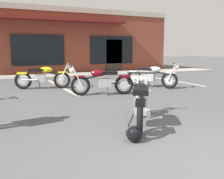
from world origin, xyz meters
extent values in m
plane|color=#515154|center=(0.00, 3.75, 0.00)|extent=(80.00, 80.00, 0.00)
cube|color=#A8A59E|center=(0.00, 11.59, 0.07)|extent=(22.00, 1.80, 0.14)
cube|color=brown|center=(0.00, 15.79, 1.95)|extent=(16.97, 5.89, 3.90)
cube|color=#B2AD9E|center=(0.00, 12.81, 3.75)|extent=(16.97, 0.06, 0.30)
cube|color=black|center=(0.00, 12.80, 1.45)|extent=(2.90, 0.06, 1.70)
cube|color=black|center=(4.52, 12.80, 1.45)|extent=(2.90, 0.06, 1.70)
cube|color=#33281E|center=(4.67, 12.80, 1.05)|extent=(1.10, 0.06, 2.10)
cube|color=maroon|center=(0.00, 12.39, 3.10)|extent=(10.18, 0.90, 0.12)
cube|color=silver|center=(0.00, 7.99, 0.00)|extent=(0.12, 4.80, 0.01)
cube|color=silver|center=(2.68, 7.99, 0.00)|extent=(0.12, 4.80, 0.01)
cube|color=silver|center=(5.36, 7.99, 0.00)|extent=(0.12, 4.80, 0.01)
torus|color=black|center=(-0.28, 1.39, 0.32)|extent=(0.43, 0.60, 0.64)
cylinder|color=#B7B7BC|center=(-0.28, 1.39, 0.32)|extent=(0.20, 0.28, 0.29)
torus|color=black|center=(0.49, 2.61, 0.32)|extent=(0.43, 0.60, 0.64)
cylinder|color=#B7B7BC|center=(0.49, 2.61, 0.32)|extent=(0.20, 0.28, 0.29)
cylinder|color=silver|center=(0.46, 2.74, 0.64)|extent=(0.21, 0.30, 0.66)
cylinder|color=silver|center=(0.62, 2.65, 0.64)|extent=(0.21, 0.30, 0.66)
cylinder|color=black|center=(0.58, 2.76, 0.96)|extent=(0.58, 0.38, 0.03)
sphere|color=silver|center=(0.63, 2.83, 0.82)|extent=(0.23, 0.23, 0.17)
cube|color=black|center=(0.51, 2.64, 0.62)|extent=(0.31, 0.38, 0.06)
cube|color=#9E9EA3|center=(0.06, 1.93, 0.40)|extent=(0.42, 0.47, 0.28)
cylinder|color=silver|center=(-0.02, 1.54, 0.36)|extent=(0.35, 0.50, 0.07)
cylinder|color=black|center=(0.17, 2.10, 0.64)|extent=(0.55, 0.83, 0.26)
ellipsoid|color=black|center=(0.18, 2.12, 0.72)|extent=(0.48, 0.54, 0.22)
cube|color=black|center=(-0.01, 1.81, 0.72)|extent=(0.51, 0.59, 0.10)
cube|color=black|center=(-0.29, 1.37, 0.60)|extent=(0.33, 0.39, 0.08)
cylinder|color=black|center=(-0.13, 1.97, 0.14)|extent=(0.13, 0.09, 0.29)
torus|color=black|center=(1.48, 5.33, 0.32)|extent=(0.64, 0.26, 0.64)
cylinder|color=#B7B7BC|center=(1.48, 5.33, 0.32)|extent=(0.29, 0.13, 0.29)
torus|color=black|center=(0.09, 5.71, 0.32)|extent=(0.64, 0.26, 0.64)
cylinder|color=#B7B7BC|center=(0.09, 5.71, 0.32)|extent=(0.29, 0.13, 0.29)
cylinder|color=silver|center=(-0.03, 5.65, 0.64)|extent=(0.33, 0.13, 0.66)
cylinder|color=silver|center=(0.01, 5.82, 0.64)|extent=(0.33, 0.13, 0.66)
cylinder|color=black|center=(-0.09, 5.76, 0.96)|extent=(0.20, 0.65, 0.03)
sphere|color=silver|center=(-0.16, 5.78, 0.82)|extent=(0.21, 0.21, 0.17)
cube|color=maroon|center=(0.05, 5.72, 0.62)|extent=(0.38, 0.23, 0.06)
cube|color=#9E9EA3|center=(0.86, 5.50, 0.40)|extent=(0.45, 0.34, 0.28)
cylinder|color=silver|center=(1.25, 5.54, 0.36)|extent=(0.55, 0.21, 0.07)
cylinder|color=black|center=(0.67, 5.55, 0.64)|extent=(0.92, 0.30, 0.26)
ellipsoid|color=maroon|center=(0.65, 5.56, 0.72)|extent=(0.53, 0.38, 0.22)
cube|color=black|center=(0.99, 5.46, 0.72)|extent=(0.57, 0.41, 0.10)
cube|color=maroon|center=(1.50, 5.33, 0.60)|extent=(0.39, 0.25, 0.08)
cylinder|color=black|center=(0.88, 5.31, 0.14)|extent=(0.06, 0.14, 0.29)
torus|color=black|center=(2.72, 6.85, 0.32)|extent=(0.48, 0.56, 0.64)
cylinder|color=#B7B7BC|center=(2.72, 6.85, 0.32)|extent=(0.23, 0.26, 0.29)
torus|color=black|center=(3.63, 5.73, 0.32)|extent=(0.48, 0.56, 0.64)
cylinder|color=#B7B7BC|center=(3.63, 5.73, 0.32)|extent=(0.23, 0.26, 0.29)
cylinder|color=silver|center=(3.76, 5.71, 0.64)|extent=(0.24, 0.28, 0.66)
cylinder|color=silver|center=(3.62, 5.60, 0.64)|extent=(0.24, 0.28, 0.66)
cylinder|color=black|center=(3.74, 5.59, 0.96)|extent=(0.53, 0.44, 0.03)
sphere|color=silver|center=(3.79, 5.53, 0.82)|extent=(0.24, 0.24, 0.17)
cube|color=silver|center=(3.65, 5.70, 0.62)|extent=(0.34, 0.37, 0.06)
cube|color=#9E9EA3|center=(3.13, 6.35, 0.40)|extent=(0.44, 0.46, 0.28)
cylinder|color=silver|center=(2.78, 6.55, 0.36)|extent=(0.40, 0.47, 0.07)
cylinder|color=black|center=(3.25, 6.20, 0.64)|extent=(0.64, 0.77, 0.26)
ellipsoid|color=silver|center=(3.26, 6.18, 0.72)|extent=(0.50, 0.54, 0.22)
cube|color=black|center=(3.04, 6.46, 0.72)|extent=(0.54, 0.58, 0.10)
cube|color=silver|center=(2.71, 6.86, 0.60)|extent=(0.35, 0.38, 0.08)
cylinder|color=black|center=(3.22, 6.52, 0.14)|extent=(0.12, 0.10, 0.29)
torus|color=black|center=(-1.43, 7.98, 0.32)|extent=(0.64, 0.29, 0.64)
cylinder|color=#B7B7BC|center=(-1.43, 7.98, 0.32)|extent=(0.29, 0.14, 0.29)
torus|color=black|center=(-0.05, 7.54, 0.32)|extent=(0.64, 0.29, 0.64)
cylinder|color=#B7B7BC|center=(-0.05, 7.54, 0.32)|extent=(0.29, 0.14, 0.29)
cylinder|color=silver|center=(0.07, 7.60, 0.64)|extent=(0.32, 0.14, 0.66)
cylinder|color=silver|center=(0.01, 7.42, 0.64)|extent=(0.32, 0.14, 0.66)
cylinder|color=black|center=(0.12, 7.49, 0.96)|extent=(0.23, 0.64, 0.03)
sphere|color=silver|center=(0.19, 7.46, 0.82)|extent=(0.21, 0.21, 0.17)
cube|color=yellow|center=(-0.02, 7.53, 0.62)|extent=(0.39, 0.24, 0.06)
cube|color=#9E9EA3|center=(-0.82, 7.78, 0.40)|extent=(0.45, 0.35, 0.28)
cylinder|color=silver|center=(-1.21, 7.76, 0.36)|extent=(0.55, 0.23, 0.07)
cylinder|color=black|center=(-0.63, 7.72, 0.64)|extent=(0.92, 0.34, 0.26)
ellipsoid|color=yellow|center=(-0.61, 7.72, 0.72)|extent=(0.54, 0.39, 0.22)
cube|color=black|center=(-0.95, 7.82, 0.72)|extent=(0.58, 0.42, 0.10)
cube|color=yellow|center=(-1.45, 7.98, 0.60)|extent=(0.39, 0.26, 0.08)
cylinder|color=black|center=(-0.83, 7.97, 0.14)|extent=(0.06, 0.14, 0.29)
sphere|color=black|center=(-0.48, 1.22, 0.13)|extent=(0.26, 0.26, 0.26)
cube|color=black|center=(-0.48, 1.32, 0.12)|extent=(0.18, 0.03, 0.09)
camera|label=1|loc=(-2.53, -2.32, 1.48)|focal=42.09mm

